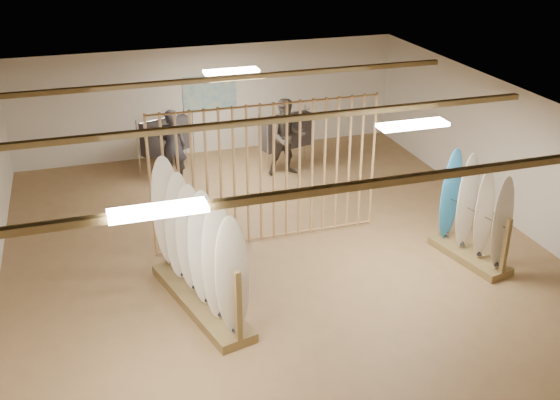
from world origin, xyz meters
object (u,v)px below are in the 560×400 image
object	(u,v)px
rack_left	(199,266)
clothing_rack_b	(287,131)
clothing_rack_a	(166,136)
shopper_a	(172,141)
shopper_b	(287,132)
rack_right	(473,227)

from	to	relation	value
rack_left	clothing_rack_b	world-z (taller)	rack_left
clothing_rack_a	shopper_a	world-z (taller)	shopper_a
rack_left	shopper_a	bearing A→B (deg)	71.04
clothing_rack_b	shopper_b	bearing A→B (deg)	-123.60
rack_left	rack_right	distance (m)	5.09
rack_left	shopper_b	size ratio (longest dim) A/B	1.32
rack_left	rack_right	bearing A→B (deg)	-14.38
clothing_rack_a	shopper_b	distance (m)	2.94
rack_right	clothing_rack_b	world-z (taller)	rack_right
shopper_a	clothing_rack_a	bearing A→B (deg)	-76.53
clothing_rack_a	clothing_rack_b	bearing A→B (deg)	-35.80
clothing_rack_a	clothing_rack_b	xyz separation A→B (m)	(2.87, -0.64, 0.02)
rack_left	clothing_rack_a	size ratio (longest dim) A/B	1.97
clothing_rack_b	rack_right	bearing A→B (deg)	-86.98
clothing_rack_b	clothing_rack_a	bearing A→B (deg)	151.65
rack_left	shopper_a	world-z (taller)	rack_left
rack_right	shopper_a	xyz separation A→B (m)	(-4.66, 5.35, 0.34)
rack_left	shopper_b	world-z (taller)	rack_left
rack_right	shopper_b	size ratio (longest dim) A/B	0.93
clothing_rack_a	shopper_b	xyz separation A→B (m)	(2.75, -1.02, 0.14)
rack_left	shopper_a	xyz separation A→B (m)	(0.43, 5.34, 0.25)
shopper_a	shopper_b	world-z (taller)	shopper_b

